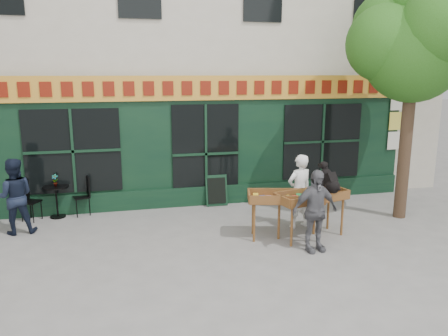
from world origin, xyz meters
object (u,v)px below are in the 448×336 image
at_px(book_cart_right, 286,200).
at_px(bistro_table, 56,195).
at_px(man_right, 315,211).
at_px(woman, 299,191).
at_px(man_left, 14,196).
at_px(dog, 330,177).
at_px(book_cart_center, 312,199).

relative_size(book_cart_right, bistro_table, 2.11).
distance_m(man_right, bistro_table, 6.02).
relative_size(woman, man_left, 1.01).
relative_size(woman, bistro_table, 2.16).
distance_m(dog, man_right, 0.98).
bearing_deg(woman, man_left, -23.82).
xyz_separation_m(woman, book_cart_right, (-0.54, -0.57, 0.00)).
height_order(woman, bistro_table, woman).
bearing_deg(man_right, book_cart_right, 105.80).
height_order(dog, bistro_table, dog).
height_order(dog, man_left, man_left).
relative_size(dog, woman, 0.37).
bearing_deg(book_cart_right, dog, 5.40).
bearing_deg(man_right, man_left, 151.93).
distance_m(book_cart_center, dog, 0.59).
bearing_deg(book_cart_right, book_cart_center, 5.10).
bearing_deg(woman, man_right, 65.49).
height_order(book_cart_right, bistro_table, book_cart_right).
bearing_deg(woman, book_cart_center, 75.86).
xyz_separation_m(woman, man_left, (-6.01, 1.02, -0.01)).
xyz_separation_m(dog, book_cart_right, (-0.89, 0.13, -0.47)).
distance_m(book_cart_center, bistro_table, 5.91).
relative_size(woman, man_right, 1.02).
bearing_deg(bistro_table, book_cart_center, -25.86).
height_order(book_cart_center, dog, dog).
relative_size(book_cart_right, man_right, 1.00).
bearing_deg(book_cart_center, man_left, 150.29).
bearing_deg(man_right, book_cart_center, 64.12).
bearing_deg(man_left, man_right, 150.53).
bearing_deg(dog, woman, 102.42).
relative_size(man_right, man_left, 0.98).
relative_size(bistro_table, man_left, 0.47).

